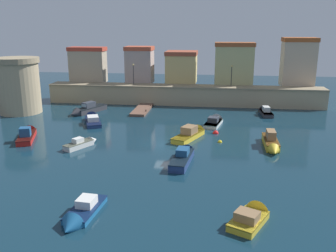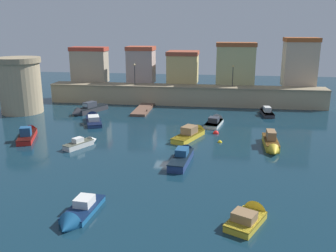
{
  "view_description": "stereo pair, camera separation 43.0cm",
  "coord_description": "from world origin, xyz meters",
  "px_view_note": "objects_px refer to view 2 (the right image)",
  "views": [
    {
      "loc": [
        5.59,
        -40.28,
        13.45
      ],
      "look_at": [
        0.0,
        2.19,
        1.66
      ],
      "focal_mm": 39.32,
      "sensor_mm": 36.0,
      "label": 1
    },
    {
      "loc": [
        6.02,
        -40.22,
        13.45
      ],
      "look_at": [
        0.0,
        2.19,
        1.66
      ],
      "focal_mm": 39.32,
      "sensor_mm": 36.0,
      "label": 2
    }
  ],
  "objects_px": {
    "quay_lamp_1": "(233,73)",
    "moored_boat_11": "(271,143)",
    "moored_boat_8": "(266,111)",
    "moored_boat_7": "(192,133)",
    "quay_lamp_0": "(135,71)",
    "moored_boat_12": "(216,121)",
    "moored_boat_9": "(77,215)",
    "mooring_buoy_0": "(220,142)",
    "mooring_buoy_1": "(216,134)",
    "moored_boat_6": "(183,156)",
    "moored_boat_3": "(93,119)",
    "fortress_tower": "(20,85)",
    "moored_boat_2": "(28,134)",
    "moored_boat_10": "(82,143)",
    "moored_boat_5": "(250,216)",
    "moored_boat_0": "(88,109)"
  },
  "relations": [
    {
      "from": "quay_lamp_1",
      "to": "moored_boat_11",
      "type": "xyz_separation_m",
      "value": [
        3.91,
        -22.32,
        -5.15
      ]
    },
    {
      "from": "moored_boat_10",
      "to": "quay_lamp_0",
      "type": "bearing_deg",
      "value": 26.99
    },
    {
      "from": "mooring_buoy_0",
      "to": "mooring_buoy_1",
      "type": "bearing_deg",
      "value": 98.3
    },
    {
      "from": "moored_boat_7",
      "to": "moored_boat_8",
      "type": "bearing_deg",
      "value": -14.48
    },
    {
      "from": "quay_lamp_0",
      "to": "moored_boat_0",
      "type": "relative_size",
      "value": 0.5
    },
    {
      "from": "mooring_buoy_0",
      "to": "moored_boat_3",
      "type": "bearing_deg",
      "value": 157.77
    },
    {
      "from": "moored_boat_6",
      "to": "moored_boat_12",
      "type": "xyz_separation_m",
      "value": [
        3.06,
        15.29,
        -0.16
      ]
    },
    {
      "from": "moored_boat_12",
      "to": "mooring_buoy_0",
      "type": "bearing_deg",
      "value": -164.05
    },
    {
      "from": "moored_boat_11",
      "to": "moored_boat_5",
      "type": "bearing_deg",
      "value": -11.42
    },
    {
      "from": "fortress_tower",
      "to": "moored_boat_12",
      "type": "xyz_separation_m",
      "value": [
        30.56,
        -2.67,
        -4.05
      ]
    },
    {
      "from": "quay_lamp_1",
      "to": "moored_boat_11",
      "type": "relative_size",
      "value": 0.55
    },
    {
      "from": "quay_lamp_1",
      "to": "moored_boat_7",
      "type": "xyz_separation_m",
      "value": [
        -5.28,
        -19.24,
        -5.23
      ]
    },
    {
      "from": "fortress_tower",
      "to": "moored_boat_5",
      "type": "relative_size",
      "value": 1.84
    },
    {
      "from": "fortress_tower",
      "to": "moored_boat_12",
      "type": "relative_size",
      "value": 1.43
    },
    {
      "from": "moored_boat_3",
      "to": "moored_boat_11",
      "type": "bearing_deg",
      "value": -132.86
    },
    {
      "from": "moored_boat_12",
      "to": "quay_lamp_1",
      "type": "bearing_deg",
      "value": -0.01
    },
    {
      "from": "fortress_tower",
      "to": "quay_lamp_1",
      "type": "height_order",
      "value": "fortress_tower"
    },
    {
      "from": "moored_boat_3",
      "to": "moored_boat_11",
      "type": "distance_m",
      "value": 25.52
    },
    {
      "from": "quay_lamp_0",
      "to": "mooring_buoy_1",
      "type": "xyz_separation_m",
      "value": [
        14.58,
        -17.4,
        -5.72
      ]
    },
    {
      "from": "mooring_buoy_0",
      "to": "mooring_buoy_1",
      "type": "relative_size",
      "value": 0.68
    },
    {
      "from": "quay_lamp_1",
      "to": "moored_boat_3",
      "type": "relative_size",
      "value": 0.51
    },
    {
      "from": "moored_boat_8",
      "to": "moored_boat_9",
      "type": "height_order",
      "value": "moored_boat_8"
    },
    {
      "from": "moored_boat_3",
      "to": "mooring_buoy_0",
      "type": "distance_m",
      "value": 19.7
    },
    {
      "from": "quay_lamp_0",
      "to": "moored_boat_3",
      "type": "xyz_separation_m",
      "value": [
        -3.12,
        -13.61,
        -5.37
      ]
    },
    {
      "from": "quay_lamp_1",
      "to": "moored_boat_9",
      "type": "xyz_separation_m",
      "value": [
        -11.9,
        -40.48,
        -5.4
      ]
    },
    {
      "from": "moored_boat_6",
      "to": "moored_boat_12",
      "type": "height_order",
      "value": "moored_boat_6"
    },
    {
      "from": "quay_lamp_1",
      "to": "moored_boat_3",
      "type": "bearing_deg",
      "value": -145.87
    },
    {
      "from": "moored_boat_0",
      "to": "moored_boat_11",
      "type": "height_order",
      "value": "moored_boat_11"
    },
    {
      "from": "moored_boat_3",
      "to": "moored_boat_12",
      "type": "bearing_deg",
      "value": -108.8
    },
    {
      "from": "moored_boat_10",
      "to": "mooring_buoy_0",
      "type": "distance_m",
      "value": 16.06
    },
    {
      "from": "moored_boat_7",
      "to": "mooring_buoy_0",
      "type": "relative_size",
      "value": 13.79
    },
    {
      "from": "moored_boat_2",
      "to": "mooring_buoy_0",
      "type": "relative_size",
      "value": 13.48
    },
    {
      "from": "quay_lamp_1",
      "to": "moored_boat_11",
      "type": "bearing_deg",
      "value": -80.06
    },
    {
      "from": "moored_boat_2",
      "to": "mooring_buoy_0",
      "type": "bearing_deg",
      "value": -106.81
    },
    {
      "from": "quay_lamp_0",
      "to": "moored_boat_6",
      "type": "height_order",
      "value": "quay_lamp_0"
    },
    {
      "from": "moored_boat_9",
      "to": "moored_boat_11",
      "type": "relative_size",
      "value": 0.84
    },
    {
      "from": "moored_boat_8",
      "to": "quay_lamp_1",
      "type": "bearing_deg",
      "value": 38.76
    },
    {
      "from": "moored_boat_8",
      "to": "moored_boat_12",
      "type": "height_order",
      "value": "moored_boat_8"
    },
    {
      "from": "fortress_tower",
      "to": "moored_boat_3",
      "type": "bearing_deg",
      "value": -16.8
    },
    {
      "from": "moored_boat_6",
      "to": "moored_boat_9",
      "type": "height_order",
      "value": "moored_boat_6"
    },
    {
      "from": "moored_boat_11",
      "to": "moored_boat_6",
      "type": "bearing_deg",
      "value": -60.15
    },
    {
      "from": "moored_boat_3",
      "to": "mooring_buoy_0",
      "type": "bearing_deg",
      "value": -135.13
    },
    {
      "from": "quay_lamp_0",
      "to": "mooring_buoy_0",
      "type": "bearing_deg",
      "value": -54.33
    },
    {
      "from": "moored_boat_5",
      "to": "moored_boat_10",
      "type": "height_order",
      "value": "moored_boat_10"
    },
    {
      "from": "moored_boat_2",
      "to": "moored_boat_6",
      "type": "xyz_separation_m",
      "value": [
        19.82,
        -5.36,
        0.04
      ]
    },
    {
      "from": "moored_boat_7",
      "to": "moored_boat_11",
      "type": "height_order",
      "value": "moored_boat_11"
    },
    {
      "from": "quay_lamp_1",
      "to": "moored_boat_12",
      "type": "distance_m",
      "value": 13.7
    },
    {
      "from": "moored_boat_10",
      "to": "moored_boat_9",
      "type": "bearing_deg",
      "value": -132.34
    },
    {
      "from": "quay_lamp_0",
      "to": "moored_boat_12",
      "type": "height_order",
      "value": "quay_lamp_0"
    },
    {
      "from": "moored_boat_0",
      "to": "moored_boat_7",
      "type": "distance_m",
      "value": 20.35
    }
  ]
}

